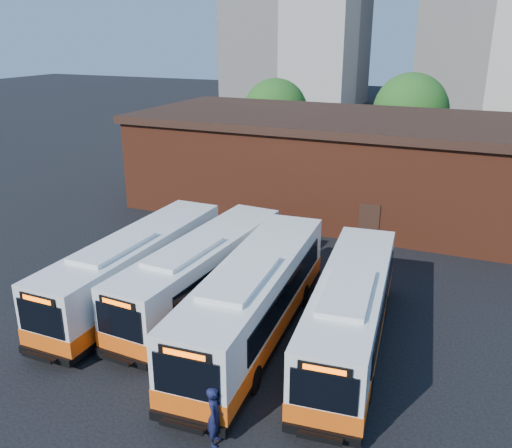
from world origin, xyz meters
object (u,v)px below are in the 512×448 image
at_px(bus_midwest, 202,275).
at_px(bus_mideast, 254,302).
at_px(bus_west, 136,270).
at_px(bus_east, 350,315).
at_px(transit_worker, 215,416).

distance_m(bus_midwest, bus_mideast, 3.65).
bearing_deg(bus_west, bus_east, -0.05).
height_order(bus_west, transit_worker, bus_west).
bearing_deg(bus_midwest, bus_west, -160.64).
bearing_deg(bus_west, bus_midwest, 16.59).
bearing_deg(bus_mideast, bus_west, 168.64).
bearing_deg(bus_mideast, bus_midwest, 148.94).
bearing_deg(bus_midwest, transit_worker, -55.83).
relative_size(bus_west, bus_east, 1.01).
bearing_deg(bus_midwest, bus_mideast, -23.95).
relative_size(bus_west, bus_midwest, 1.02).
bearing_deg(bus_east, bus_midwest, 166.30).
height_order(bus_mideast, transit_worker, bus_mideast).
bearing_deg(bus_east, bus_west, 173.52).
relative_size(bus_mideast, transit_worker, 6.48).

